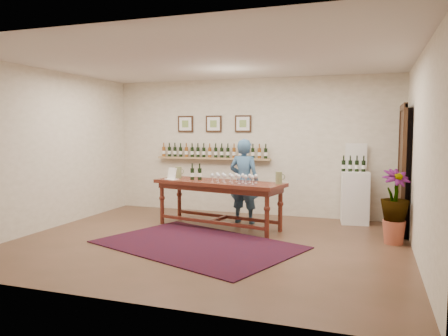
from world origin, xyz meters
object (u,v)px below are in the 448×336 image
(tasting_table, at_px, (219,188))
(person, at_px, (244,181))
(display_pedestal, at_px, (355,197))
(potted_plant, at_px, (395,206))

(tasting_table, height_order, person, person)
(person, bearing_deg, display_pedestal, -156.32)
(display_pedestal, relative_size, person, 0.62)
(tasting_table, height_order, display_pedestal, display_pedestal)
(display_pedestal, xyz_separation_m, potted_plant, (0.63, -1.36, 0.09))
(potted_plant, bearing_deg, person, 164.65)
(person, bearing_deg, potted_plant, 170.16)
(tasting_table, bearing_deg, potted_plant, 8.26)
(potted_plant, bearing_deg, tasting_table, 176.26)
(tasting_table, distance_m, potted_plant, 2.94)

